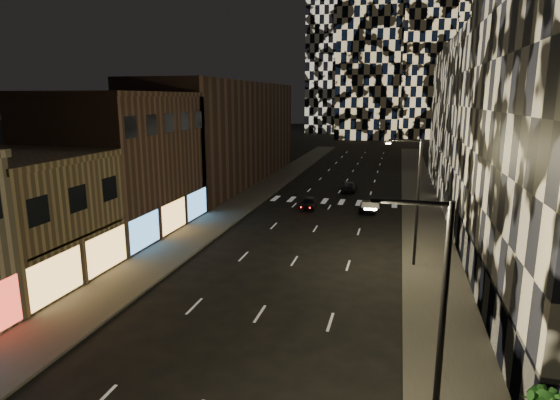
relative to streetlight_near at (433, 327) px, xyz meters
The scene contains 14 objects.
sidewalk_left 44.33m from the streetlight_near, 114.65° to the left, with size 4.00×120.00×0.15m, color #47443F.
sidewalk_right 40.38m from the streetlight_near, 87.64° to the left, with size 4.00×120.00×0.15m, color #47443F.
curb_left 43.50m from the streetlight_near, 112.12° to the left, with size 0.20×120.00×0.15m, color #4C4C47.
curb_right 40.35m from the streetlight_near, 90.65° to the left, with size 0.20×120.00×0.15m, color #4C4C47.
retail_tan 27.67m from the streetlight_near, 156.55° to the left, with size 10.00×10.00×8.00m, color olive.
retail_brown 34.58m from the streetlight_near, 137.17° to the left, with size 10.00×15.00×12.00m, color #50382D.
retail_filler_left 56.09m from the streetlight_near, 116.89° to the left, with size 10.00×40.00×14.00m, color #50382D.
midrise_base 15.51m from the streetlight_near, 74.78° to the left, with size 0.60×25.00×3.00m, color #383838.
midrise_filler_right 48.56m from the streetlight_near, 76.08° to the left, with size 16.00×40.00×18.00m, color #232326.
streetlight_near is the anchor object (origin of this frame).
streetlight_far 20.00m from the streetlight_near, 90.00° to the left, with size 2.55×0.25×9.00m.
car_dark_midlane 37.46m from the streetlight_near, 106.32° to the left, with size 1.51×3.76×1.28m, color black.
car_dark_oncoming 47.18m from the streetlight_near, 98.80° to the left, with size 1.82×4.47×1.30m, color black.
car_dark_rightlane 36.29m from the streetlight_near, 96.50° to the left, with size 1.76×3.83×1.06m, color black.
Camera 1 is at (7.08, -3.33, 11.94)m, focal length 30.00 mm.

